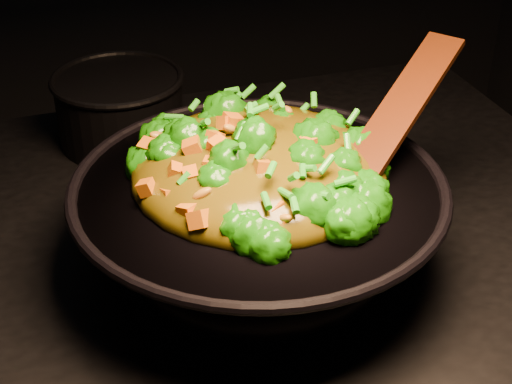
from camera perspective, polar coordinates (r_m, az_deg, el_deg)
name	(u,v)px	position (r m, az deg, el deg)	size (l,w,h in m)	color
wok	(258,228)	(0.99, 0.18, -2.65)	(0.45, 0.45, 0.13)	black
stir_fry	(259,137)	(0.95, 0.21, 4.02)	(0.32, 0.32, 0.11)	#1B7408
spatula	(390,125)	(0.99, 9.72, 4.85)	(0.34, 0.05, 0.01)	#331007
back_pot	(120,108)	(1.31, -9.85, 6.01)	(0.21, 0.21, 0.12)	black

